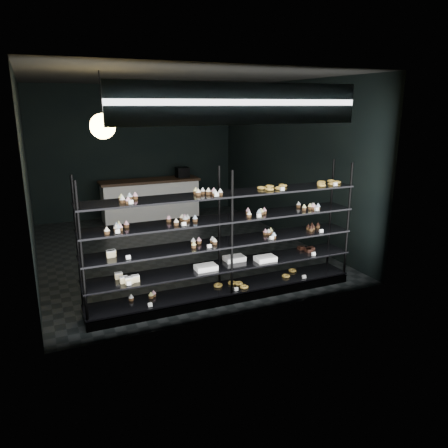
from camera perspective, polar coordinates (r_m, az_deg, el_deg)
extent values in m
cube|color=black|center=(8.64, -6.42, -3.20)|extent=(5.00, 6.00, 0.01)
cube|color=black|center=(8.21, -7.11, 18.42)|extent=(5.00, 6.00, 0.01)
cube|color=black|center=(11.16, -11.38, 9.19)|extent=(5.00, 0.01, 3.20)
cube|color=black|center=(5.52, 2.56, 3.42)|extent=(5.00, 0.01, 3.20)
cube|color=black|center=(7.92, -24.37, 5.71)|extent=(0.01, 6.00, 3.20)
cube|color=black|center=(9.31, 8.26, 8.16)|extent=(0.01, 6.00, 3.20)
cube|color=black|center=(6.47, 0.18, -9.10)|extent=(4.00, 0.50, 0.12)
cylinder|color=black|center=(5.47, -18.08, -4.14)|extent=(0.04, 0.04, 1.85)
cylinder|color=black|center=(5.89, -18.55, -2.81)|extent=(0.04, 0.04, 1.85)
cylinder|color=black|center=(5.96, 1.05, -1.78)|extent=(0.04, 0.04, 1.85)
cylinder|color=black|center=(6.34, -0.62, -0.71)|extent=(0.04, 0.04, 1.85)
cylinder|color=black|center=(6.99, 15.88, 0.21)|extent=(0.04, 0.04, 1.85)
cylinder|color=black|center=(7.32, 13.71, 1.03)|extent=(0.04, 0.04, 1.85)
cube|color=black|center=(6.44, 0.18, -8.37)|extent=(4.00, 0.50, 0.03)
cube|color=black|center=(6.31, 0.18, -5.45)|extent=(4.00, 0.50, 0.02)
cube|color=black|center=(6.19, 0.19, -2.42)|extent=(4.00, 0.50, 0.02)
cube|color=black|center=(6.09, 0.19, 0.71)|extent=(4.00, 0.50, 0.02)
cube|color=black|center=(6.01, 0.19, 3.94)|extent=(4.00, 0.50, 0.02)
cube|color=white|center=(5.43, -12.14, 2.76)|extent=(0.06, 0.04, 0.06)
cube|color=white|center=(5.76, -1.08, 3.81)|extent=(0.05, 0.04, 0.06)
cube|color=white|center=(6.22, 7.69, 4.54)|extent=(0.05, 0.04, 0.06)
cube|color=white|center=(6.71, 14.15, 5.00)|extent=(0.06, 0.04, 0.06)
cube|color=white|center=(5.50, -13.25, -0.93)|extent=(0.06, 0.04, 0.06)
cube|color=white|center=(5.70, -4.89, 0.01)|extent=(0.05, 0.04, 0.06)
cube|color=white|center=(6.12, 4.69, 1.08)|extent=(0.06, 0.04, 0.06)
cube|color=white|center=(6.62, 12.06, 1.89)|extent=(0.06, 0.04, 0.06)
cube|color=white|center=(5.61, -12.37, -4.29)|extent=(0.06, 0.04, 0.06)
cube|color=white|center=(5.89, -2.16, -2.98)|extent=(0.06, 0.04, 0.06)
cube|color=white|center=(6.31, 6.27, -1.81)|extent=(0.05, 0.04, 0.06)
cube|color=white|center=(6.77, 12.66, -0.91)|extent=(0.06, 0.04, 0.06)
cube|color=white|center=(5.73, -12.35, -7.61)|extent=(0.06, 0.04, 0.06)
cube|color=white|center=(6.83, 11.92, -3.81)|extent=(0.06, 0.04, 0.06)
cube|color=white|center=(5.92, -10.09, -10.46)|extent=(0.06, 0.04, 0.06)
cube|color=white|center=(6.31, 1.67, -8.51)|extent=(0.05, 0.04, 0.06)
cube|color=white|center=(6.83, 10.22, -6.85)|extent=(0.06, 0.04, 0.06)
cube|color=#0C1A40|center=(5.47, 2.32, 15.45)|extent=(3.20, 0.04, 0.45)
cube|color=white|center=(5.45, 2.42, 15.45)|extent=(3.30, 0.02, 0.50)
cylinder|color=black|center=(6.37, -15.87, 16.26)|extent=(0.01, 0.01, 0.55)
sphere|color=#FFC459|center=(6.37, -15.57, 12.20)|extent=(0.35, 0.35, 0.35)
cube|color=silver|center=(10.89, -9.57, 3.05)|extent=(2.31, 0.60, 0.92)
cube|color=black|center=(10.80, -9.69, 5.59)|extent=(2.40, 0.65, 0.06)
cube|color=black|center=(11.01, -5.47, 6.74)|extent=(0.30, 0.30, 0.25)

